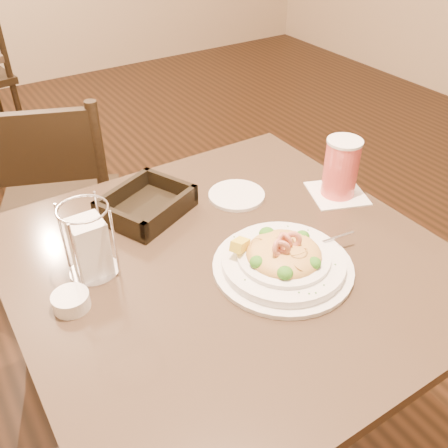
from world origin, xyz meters
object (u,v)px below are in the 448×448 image
main_table (228,334)px  napkin_caddy (90,246)px  dining_chair_near (57,210)px  pasta_bowl (283,259)px  butter_ramekin (71,301)px  drink_glass (341,168)px  bread_basket (147,206)px  side_plate (237,195)px

main_table → napkin_caddy: bearing=156.2°
main_table → napkin_caddy: napkin_caddy is taller
dining_chair_near → main_table: bearing=124.5°
main_table → pasta_bowl: 0.30m
main_table → dining_chair_near: size_ratio=0.97×
main_table → butter_ramekin: butter_ramekin is taller
pasta_bowl → butter_ramekin: bearing=162.2°
drink_glass → bread_basket: drink_glass is taller
main_table → butter_ramekin: 0.43m
bread_basket → butter_ramekin: size_ratio=3.47×
drink_glass → butter_ramekin: (-0.72, -0.02, -0.06)m
main_table → dining_chair_near: 0.82m
pasta_bowl → main_table: bearing=129.9°
bread_basket → napkin_caddy: (-0.19, -0.14, 0.05)m
dining_chair_near → side_plate: bearing=140.5°
dining_chair_near → butter_ramekin: bearing=100.2°
side_plate → butter_ramekin: (-0.49, -0.15, 0.01)m
main_table → butter_ramekin: (-0.34, 0.04, 0.26)m
butter_ramekin → side_plate: bearing=17.5°
main_table → bread_basket: size_ratio=3.58×
napkin_caddy → butter_ramekin: bearing=-134.9°
pasta_bowl → drink_glass: drink_glass is taller
dining_chair_near → napkin_caddy: (-0.08, -0.69, 0.34)m
side_plate → butter_ramekin: 0.51m
pasta_bowl → butter_ramekin: size_ratio=4.57×
bread_basket → side_plate: bread_basket is taller
main_table → side_plate: size_ratio=6.19×
dining_chair_near → side_plate: dining_chair_near is taller
dining_chair_near → pasta_bowl: 0.98m
main_table → drink_glass: drink_glass is taller
butter_ramekin → napkin_caddy: bearing=45.1°
dining_chair_near → bread_basket: dining_chair_near is taller
main_table → butter_ramekin: size_ratio=12.42×
drink_glass → bread_basket: 0.49m
main_table → dining_chair_near: dining_chair_near is taller
pasta_bowl → drink_glass: bearing=27.3°
pasta_bowl → side_plate: (0.08, 0.29, -0.02)m
drink_glass → napkin_caddy: size_ratio=1.07×
dining_chair_near → pasta_bowl: size_ratio=2.81×
bread_basket → side_plate: bearing=-14.4°
pasta_bowl → napkin_caddy: (-0.34, 0.21, 0.04)m
side_plate → main_table: bearing=-127.7°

